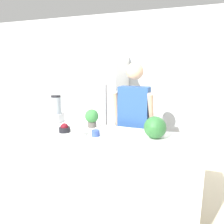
% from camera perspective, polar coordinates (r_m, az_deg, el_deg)
% --- Properties ---
extents(ground_plane, '(14.00, 14.00, 0.00)m').
position_cam_1_polar(ground_plane, '(2.70, -3.10, -27.26)').
color(ground_plane, beige).
extents(wall_back, '(8.00, 0.06, 2.60)m').
position_cam_1_polar(wall_back, '(4.00, 8.43, 6.21)').
color(wall_back, silver).
rests_on(wall_back, ground_plane).
extents(counter_island, '(1.99, 0.66, 0.94)m').
position_cam_1_polar(counter_island, '(2.69, -0.26, -15.31)').
color(counter_island, white).
rests_on(counter_island, ground_plane).
extents(refrigerator, '(0.77, 0.75, 1.84)m').
position_cam_1_polar(refrigerator, '(3.87, -2.66, 0.44)').
color(refrigerator, white).
rests_on(refrigerator, ground_plane).
extents(person, '(0.54, 0.27, 1.74)m').
position_cam_1_polar(person, '(3.01, 5.68, -3.40)').
color(person, '#333338').
rests_on(person, ground_plane).
extents(cutting_board, '(0.38, 0.26, 0.01)m').
position_cam_1_polar(cutting_board, '(2.35, 11.02, -7.01)').
color(cutting_board, white).
rests_on(cutting_board, counter_island).
extents(watermelon, '(0.24, 0.24, 0.24)m').
position_cam_1_polar(watermelon, '(2.33, 11.18, -3.98)').
color(watermelon, '#2D6B33').
rests_on(watermelon, cutting_board).
extents(bowl_cherries, '(0.13, 0.13, 0.10)m').
position_cam_1_polar(bowl_cherries, '(2.63, -12.28, -4.24)').
color(bowl_cherries, black).
rests_on(bowl_cherries, counter_island).
extents(bowl_cream, '(0.15, 0.15, 0.08)m').
position_cam_1_polar(bowl_cream, '(2.48, -8.49, -5.36)').
color(bowl_cream, white).
rests_on(bowl_cream, counter_island).
extents(bowl_small_blue, '(0.09, 0.09, 0.07)m').
position_cam_1_polar(bowl_small_blue, '(2.43, -4.28, -5.54)').
color(bowl_small_blue, '#334C9E').
rests_on(bowl_small_blue, counter_island).
extents(blender, '(0.15, 0.15, 0.37)m').
position_cam_1_polar(blender, '(3.06, -14.29, 0.64)').
color(blender, '#B7B7BC').
rests_on(blender, counter_island).
extents(potted_plant, '(0.17, 0.17, 0.23)m').
position_cam_1_polar(potted_plant, '(2.76, -5.30, -1.35)').
color(potted_plant, '#514C47').
rests_on(potted_plant, counter_island).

